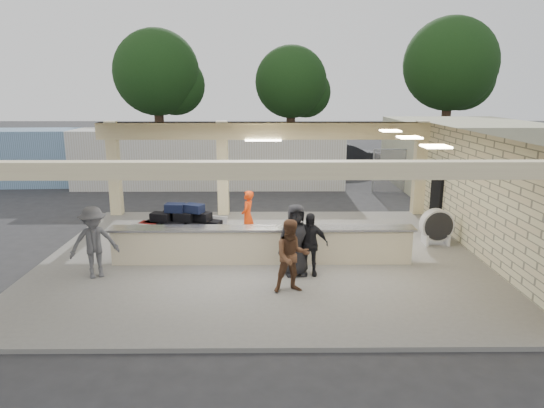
{
  "coord_description": "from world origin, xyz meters",
  "views": [
    {
      "loc": [
        0.16,
        -12.95,
        4.69
      ],
      "look_at": [
        0.28,
        1.0,
        1.36
      ],
      "focal_mm": 32.0,
      "sensor_mm": 36.0,
      "label": 1
    }
  ],
  "objects_px": {
    "baggage_handler": "(248,216)",
    "passenger_b": "(309,244)",
    "drum_fan": "(436,225)",
    "passenger_d": "(295,240)",
    "car_dark": "(345,157)",
    "car_white_a": "(443,166)",
    "passenger_c": "(94,242)",
    "baggage_counter": "(262,245)",
    "car_white_b": "(460,162)",
    "container_blue": "(30,157)",
    "luggage_cart": "(181,224)",
    "passenger_a": "(292,256)",
    "container_white": "(210,158)"
  },
  "relations": [
    {
      "from": "luggage_cart",
      "to": "passenger_c",
      "type": "relative_size",
      "value": 1.45
    },
    {
      "from": "baggage_counter",
      "to": "car_white_a",
      "type": "height_order",
      "value": "car_white_a"
    },
    {
      "from": "car_dark",
      "to": "container_white",
      "type": "xyz_separation_m",
      "value": [
        -7.38,
        -4.76,
        0.59
      ]
    },
    {
      "from": "drum_fan",
      "to": "passenger_b",
      "type": "height_order",
      "value": "passenger_b"
    },
    {
      "from": "car_white_b",
      "to": "container_white",
      "type": "bearing_deg",
      "value": 101.27
    },
    {
      "from": "baggage_handler",
      "to": "container_blue",
      "type": "height_order",
      "value": "container_blue"
    },
    {
      "from": "passenger_c",
      "to": "car_white_b",
      "type": "distance_m",
      "value": 21.59
    },
    {
      "from": "passenger_c",
      "to": "luggage_cart",
      "type": "bearing_deg",
      "value": 25.62
    },
    {
      "from": "drum_fan",
      "to": "car_dark",
      "type": "xyz_separation_m",
      "value": [
        -0.51,
        14.25,
        0.12
      ]
    },
    {
      "from": "container_white",
      "to": "car_white_a",
      "type": "bearing_deg",
      "value": 8.75
    },
    {
      "from": "luggage_cart",
      "to": "passenger_c",
      "type": "bearing_deg",
      "value": -113.0
    },
    {
      "from": "passenger_c",
      "to": "baggage_counter",
      "type": "bearing_deg",
      "value": -11.48
    },
    {
      "from": "luggage_cart",
      "to": "passenger_d",
      "type": "relative_size",
      "value": 1.44
    },
    {
      "from": "car_white_a",
      "to": "car_dark",
      "type": "xyz_separation_m",
      "value": [
        -4.73,
        2.89,
        0.13
      ]
    },
    {
      "from": "baggage_counter",
      "to": "passenger_d",
      "type": "height_order",
      "value": "passenger_d"
    },
    {
      "from": "container_white",
      "to": "car_white_b",
      "type": "bearing_deg",
      "value": 13.96
    },
    {
      "from": "luggage_cart",
      "to": "drum_fan",
      "type": "distance_m",
      "value": 7.62
    },
    {
      "from": "luggage_cart",
      "to": "car_white_a",
      "type": "relative_size",
      "value": 0.56
    },
    {
      "from": "baggage_counter",
      "to": "drum_fan",
      "type": "relative_size",
      "value": 7.58
    },
    {
      "from": "drum_fan",
      "to": "passenger_b",
      "type": "distance_m",
      "value": 4.73
    },
    {
      "from": "car_white_a",
      "to": "container_blue",
      "type": "relative_size",
      "value": 0.44
    },
    {
      "from": "baggage_handler",
      "to": "passenger_b",
      "type": "relative_size",
      "value": 0.99
    },
    {
      "from": "drum_fan",
      "to": "container_white",
      "type": "distance_m",
      "value": 12.37
    },
    {
      "from": "baggage_counter",
      "to": "passenger_a",
      "type": "xyz_separation_m",
      "value": [
        0.71,
        -1.96,
        0.37
      ]
    },
    {
      "from": "car_white_b",
      "to": "car_dark",
      "type": "distance_m",
      "value": 6.38
    },
    {
      "from": "container_white",
      "to": "passenger_b",
      "type": "bearing_deg",
      "value": -72.17
    },
    {
      "from": "luggage_cart",
      "to": "car_dark",
      "type": "xyz_separation_m",
      "value": [
        7.1,
        14.63,
        -0.04
      ]
    },
    {
      "from": "passenger_c",
      "to": "car_white_a",
      "type": "relative_size",
      "value": 0.39
    },
    {
      "from": "passenger_a",
      "to": "baggage_handler",
      "type": "bearing_deg",
      "value": 96.77
    },
    {
      "from": "baggage_counter",
      "to": "car_dark",
      "type": "relative_size",
      "value": 1.7
    },
    {
      "from": "baggage_handler",
      "to": "car_dark",
      "type": "distance_m",
      "value": 14.9
    },
    {
      "from": "passenger_d",
      "to": "car_dark",
      "type": "relative_size",
      "value": 0.38
    },
    {
      "from": "car_white_b",
      "to": "container_blue",
      "type": "height_order",
      "value": "container_blue"
    },
    {
      "from": "passenger_d",
      "to": "passenger_c",
      "type": "bearing_deg",
      "value": 175.08
    },
    {
      "from": "container_blue",
      "to": "passenger_d",
      "type": "bearing_deg",
      "value": -47.62
    },
    {
      "from": "car_white_a",
      "to": "passenger_d",
      "type": "bearing_deg",
      "value": 127.75
    },
    {
      "from": "baggage_handler",
      "to": "drum_fan",
      "type": "bearing_deg",
      "value": 101.33
    },
    {
      "from": "container_white",
      "to": "container_blue",
      "type": "relative_size",
      "value": 1.23
    },
    {
      "from": "luggage_cart",
      "to": "passenger_a",
      "type": "xyz_separation_m",
      "value": [
        3.08,
        -3.11,
        0.12
      ]
    },
    {
      "from": "luggage_cart",
      "to": "passenger_c",
      "type": "height_order",
      "value": "passenger_c"
    },
    {
      "from": "drum_fan",
      "to": "car_white_a",
      "type": "relative_size",
      "value": 0.23
    },
    {
      "from": "drum_fan",
      "to": "container_white",
      "type": "bearing_deg",
      "value": 125.92
    },
    {
      "from": "baggage_counter",
      "to": "container_blue",
      "type": "relative_size",
      "value": 0.78
    },
    {
      "from": "baggage_handler",
      "to": "car_dark",
      "type": "relative_size",
      "value": 0.33
    },
    {
      "from": "luggage_cart",
      "to": "passenger_a",
      "type": "distance_m",
      "value": 4.38
    },
    {
      "from": "luggage_cart",
      "to": "drum_fan",
      "type": "bearing_deg",
      "value": 18.75
    },
    {
      "from": "drum_fan",
      "to": "passenger_c",
      "type": "bearing_deg",
      "value": -168.57
    },
    {
      "from": "car_white_b",
      "to": "drum_fan",
      "type": "bearing_deg",
      "value": 153.34
    },
    {
      "from": "baggage_counter",
      "to": "luggage_cart",
      "type": "distance_m",
      "value": 2.65
    },
    {
      "from": "baggage_handler",
      "to": "passenger_c",
      "type": "height_order",
      "value": "passenger_c"
    }
  ]
}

